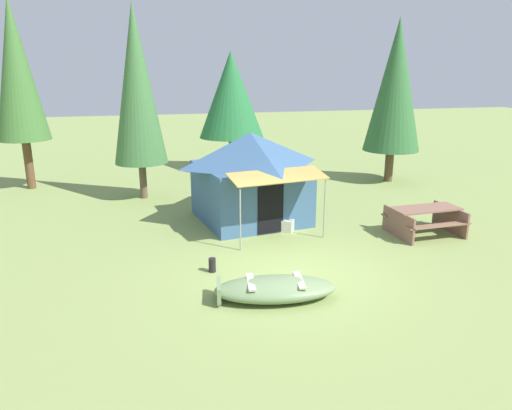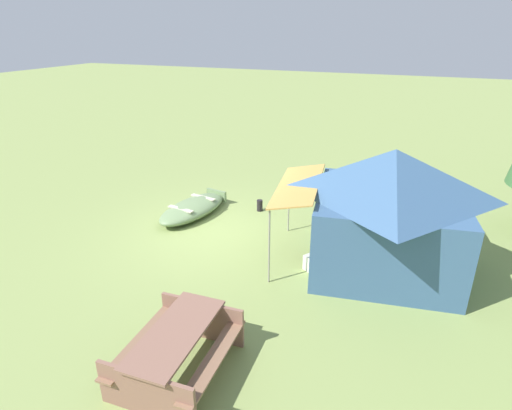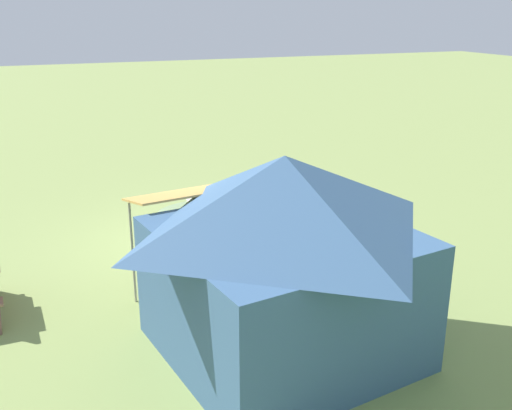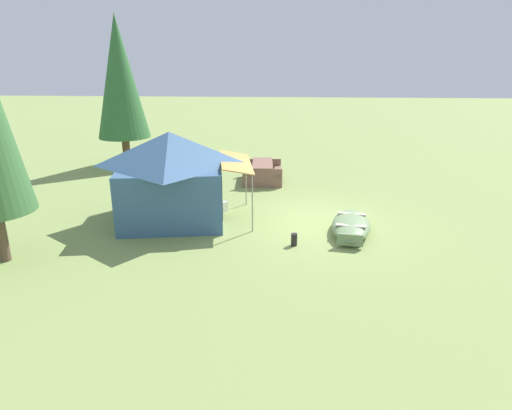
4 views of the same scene
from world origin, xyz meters
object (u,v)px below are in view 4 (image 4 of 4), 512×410
Objects in this scene: pine_tree_back_right at (120,78)px; picnic_table at (263,170)px; canvas_cabin_tent at (172,175)px; fuel_can at (294,240)px; beached_rowboat at (351,225)px; cooler_box at (219,207)px.

picnic_table is at bearing -110.81° from pine_tree_back_right.
fuel_can is (-1.75, -3.56, -1.20)m from canvas_cabin_tent.
beached_rowboat is 5.34m from canvas_cabin_tent.
canvas_cabin_tent is 9.69× the size of cooler_box.
canvas_cabin_tent is at bearing 81.55° from beached_rowboat.
canvas_cabin_tent is 2.24× the size of picnic_table.
cooler_box is at bearing 161.78° from picnic_table.
picnic_table is at bearing -29.66° from canvas_cabin_tent.
fuel_can is (-0.99, 1.60, -0.06)m from beached_rowboat.
cooler_box is (0.71, -1.27, -1.20)m from canvas_cabin_tent.
beached_rowboat is 1.33× the size of picnic_table.
picnic_table is (5.10, 2.69, 0.26)m from beached_rowboat.
beached_rowboat is 12.05m from pine_tree_back_right.
canvas_cabin_tent is 13.25× the size of fuel_can.
cooler_box is at bearing -60.96° from canvas_cabin_tent.
canvas_cabin_tent reaches higher than picnic_table.
picnic_table is at bearing 27.84° from beached_rowboat.
picnic_table reaches higher than fuel_can.
pine_tree_back_right is (8.40, 7.21, 3.60)m from fuel_can.
picnic_table reaches higher than cooler_box.
fuel_can is at bearing -139.39° from pine_tree_back_right.
cooler_box reaches higher than fuel_can.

